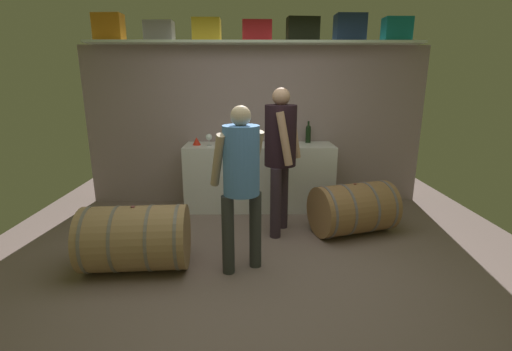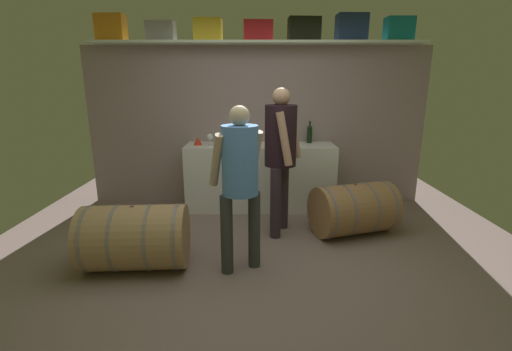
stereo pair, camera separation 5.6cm
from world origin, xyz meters
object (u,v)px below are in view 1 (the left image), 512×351
object	(u,v)px
work_cabinet	(259,177)
wine_barrel_far	(136,238)
toolcase_grey	(159,31)
winemaker_pouring	(281,147)
toolcase_yellow	(207,30)
red_funnel	(197,141)
wine_barrel_near	(353,208)
visitor_tasting	(241,173)
wine_bottle_dark	(308,133)
toolcase_red	(257,31)
wine_glass	(209,137)
toolcase_teal	(397,30)
toolcase_orange	(109,27)
toolcase_navy	(350,28)
toolcase_black	(303,29)

from	to	relation	value
work_cabinet	wine_barrel_far	bearing A→B (deg)	-125.42
toolcase_grey	winemaker_pouring	distance (m)	2.24
toolcase_yellow	red_funnel	xyz separation A→B (m)	(-0.16, -0.19, -1.40)
toolcase_grey	wine_barrel_near	size ratio (longest dim) A/B	0.35
work_cabinet	wine_barrel_far	xyz separation A→B (m)	(-1.18, -1.66, -0.14)
work_cabinet	visitor_tasting	distance (m)	1.76
wine_bottle_dark	visitor_tasting	distance (m)	2.04
toolcase_red	wine_barrel_near	size ratio (longest dim) A/B	0.36
wine_glass	visitor_tasting	xyz separation A→B (m)	(0.46, -1.62, -0.07)
wine_glass	toolcase_teal	bearing A→B (deg)	5.73
toolcase_grey	winemaker_pouring	size ratio (longest dim) A/B	0.22
toolcase_teal	red_funnel	size ratio (longest dim) A/B	3.15
wine_barrel_far	toolcase_orange	bearing A→B (deg)	108.32
toolcase_navy	red_funnel	bearing A→B (deg)	-175.46
toolcase_black	winemaker_pouring	size ratio (longest dim) A/B	0.25
red_funnel	wine_barrel_near	distance (m)	2.17
wine_barrel_near	visitor_tasting	xyz separation A→B (m)	(-1.26, -0.82, 0.64)
work_cabinet	wine_glass	xyz separation A→B (m)	(-0.66, -0.06, 0.55)
toolcase_yellow	toolcase_black	xyz separation A→B (m)	(1.23, 0.00, 0.01)
toolcase_grey	red_funnel	world-z (taller)	toolcase_grey
toolcase_navy	wine_bottle_dark	distance (m)	1.44
work_cabinet	red_funnel	distance (m)	0.97
toolcase_yellow	wine_glass	bearing A→B (deg)	-88.10
toolcase_yellow	wine_barrel_near	bearing A→B (deg)	-31.47
wine_bottle_dark	winemaker_pouring	world-z (taller)	winemaker_pouring
toolcase_teal	wine_bottle_dark	bearing A→B (deg)	-179.59
toolcase_black	wine_bottle_dark	distance (m)	1.34
red_funnel	wine_barrel_near	xyz separation A→B (m)	(1.89, -0.86, -0.64)
work_cabinet	winemaker_pouring	bearing A→B (deg)	-75.47
wine_bottle_dark	winemaker_pouring	xyz separation A→B (m)	(-0.46, -1.00, -0.01)
toolcase_teal	wine_glass	size ratio (longest dim) A/B	2.22
red_funnel	wine_bottle_dark	bearing A→B (deg)	6.49
work_cabinet	winemaker_pouring	size ratio (longest dim) A/B	1.21
toolcase_black	winemaker_pouring	bearing A→B (deg)	-112.51
toolcase_black	toolcase_navy	bearing A→B (deg)	-4.08
toolcase_navy	toolcase_teal	distance (m)	0.61
toolcase_navy	red_funnel	size ratio (longest dim) A/B	3.44
toolcase_navy	work_cabinet	size ratio (longest dim) A/B	0.19
toolcase_black	wine_barrel_far	bearing A→B (deg)	-137.42
red_funnel	wine_glass	bearing A→B (deg)	-16.08
toolcase_yellow	red_funnel	size ratio (longest dim) A/B	3.20
wine_barrel_far	work_cabinet	bearing A→B (deg)	51.19
toolcase_orange	toolcase_red	bearing A→B (deg)	3.29
toolcase_orange	toolcase_navy	xyz separation A→B (m)	(3.08, 0.00, 0.00)
toolcase_grey	toolcase_teal	distance (m)	3.05
wine_bottle_dark	wine_barrel_near	world-z (taller)	wine_bottle_dark
toolcase_black	work_cabinet	xyz separation A→B (m)	(-0.56, -0.18, -1.91)
toolcase_orange	wine_barrel_near	world-z (taller)	toolcase_orange
winemaker_pouring	toolcase_navy	bearing A→B (deg)	158.12
toolcase_red	work_cabinet	xyz separation A→B (m)	(0.03, -0.18, -1.89)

